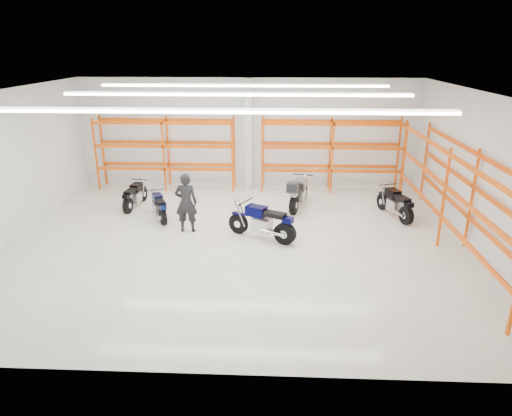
{
  "coord_description": "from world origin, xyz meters",
  "views": [
    {
      "loc": [
        1.17,
        -12.85,
        5.74
      ],
      "look_at": [
        0.56,
        0.5,
        0.94
      ],
      "focal_mm": 32.0,
      "sensor_mm": 36.0,
      "label": 1
    }
  ],
  "objects_px": {
    "motorcycle_main": "(264,223)",
    "motorcycle_back_b": "(159,207)",
    "motorcycle_back_d": "(396,204)",
    "motorcycle_back_c": "(298,193)",
    "structural_column": "(248,134)",
    "motorcycle_back_a": "(134,196)",
    "standing_man": "(186,203)"
  },
  "relations": [
    {
      "from": "motorcycle_back_d",
      "to": "standing_man",
      "type": "xyz_separation_m",
      "value": [
        -7.06,
        -1.57,
        0.49
      ]
    },
    {
      "from": "motorcycle_back_c",
      "to": "structural_column",
      "type": "xyz_separation_m",
      "value": [
        -1.98,
        2.67,
        1.66
      ]
    },
    {
      "from": "motorcycle_main",
      "to": "standing_man",
      "type": "relative_size",
      "value": 1.1
    },
    {
      "from": "motorcycle_main",
      "to": "motorcycle_back_c",
      "type": "relative_size",
      "value": 0.92
    },
    {
      "from": "motorcycle_back_a",
      "to": "motorcycle_back_c",
      "type": "height_order",
      "value": "motorcycle_back_c"
    },
    {
      "from": "motorcycle_back_a",
      "to": "structural_column",
      "type": "distance_m",
      "value": 5.28
    },
    {
      "from": "motorcycle_back_a",
      "to": "motorcycle_back_d",
      "type": "height_order",
      "value": "motorcycle_back_d"
    },
    {
      "from": "motorcycle_back_c",
      "to": "motorcycle_back_b",
      "type": "bearing_deg",
      "value": -165.1
    },
    {
      "from": "motorcycle_back_c",
      "to": "motorcycle_back_d",
      "type": "relative_size",
      "value": 1.13
    },
    {
      "from": "motorcycle_main",
      "to": "motorcycle_back_d",
      "type": "bearing_deg",
      "value": 24.98
    },
    {
      "from": "motorcycle_main",
      "to": "structural_column",
      "type": "distance_m",
      "value": 5.89
    },
    {
      "from": "standing_man",
      "to": "motorcycle_main",
      "type": "bearing_deg",
      "value": 165.93
    },
    {
      "from": "motorcycle_back_c",
      "to": "structural_column",
      "type": "height_order",
      "value": "structural_column"
    },
    {
      "from": "motorcycle_main",
      "to": "structural_column",
      "type": "height_order",
      "value": "structural_column"
    },
    {
      "from": "motorcycle_back_d",
      "to": "structural_column",
      "type": "relative_size",
      "value": 0.46
    },
    {
      "from": "motorcycle_back_b",
      "to": "motorcycle_back_d",
      "type": "bearing_deg",
      "value": 3.5
    },
    {
      "from": "motorcycle_back_b",
      "to": "standing_man",
      "type": "bearing_deg",
      "value": -42.21
    },
    {
      "from": "structural_column",
      "to": "motorcycle_main",
      "type": "bearing_deg",
      "value": -81.56
    },
    {
      "from": "motorcycle_back_a",
      "to": "motorcycle_back_d",
      "type": "distance_m",
      "value": 9.45
    },
    {
      "from": "motorcycle_back_d",
      "to": "standing_man",
      "type": "distance_m",
      "value": 7.24
    },
    {
      "from": "motorcycle_back_a",
      "to": "motorcycle_back_c",
      "type": "xyz_separation_m",
      "value": [
        6.05,
        0.18,
        0.14
      ]
    },
    {
      "from": "motorcycle_main",
      "to": "motorcycle_back_b",
      "type": "relative_size",
      "value": 1.24
    },
    {
      "from": "motorcycle_back_b",
      "to": "motorcycle_back_c",
      "type": "xyz_separation_m",
      "value": [
        4.85,
        1.29,
        0.16
      ]
    },
    {
      "from": "motorcycle_main",
      "to": "motorcycle_back_b",
      "type": "xyz_separation_m",
      "value": [
        -3.69,
        1.61,
        -0.11
      ]
    },
    {
      "from": "motorcycle_back_a",
      "to": "motorcycle_back_b",
      "type": "distance_m",
      "value": 1.64
    },
    {
      "from": "motorcycle_main",
      "to": "motorcycle_back_a",
      "type": "distance_m",
      "value": 5.6
    },
    {
      "from": "motorcycle_back_c",
      "to": "standing_man",
      "type": "relative_size",
      "value": 1.2
    },
    {
      "from": "motorcycle_main",
      "to": "motorcycle_back_b",
      "type": "bearing_deg",
      "value": 156.4
    },
    {
      "from": "structural_column",
      "to": "motorcycle_back_b",
      "type": "bearing_deg",
      "value": -125.84
    },
    {
      "from": "motorcycle_main",
      "to": "motorcycle_back_a",
      "type": "xyz_separation_m",
      "value": [
        -4.89,
        2.72,
        -0.1
      ]
    },
    {
      "from": "motorcycle_back_b",
      "to": "motorcycle_back_c",
      "type": "distance_m",
      "value": 5.02
    },
    {
      "from": "motorcycle_back_a",
      "to": "structural_column",
      "type": "height_order",
      "value": "structural_column"
    }
  ]
}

